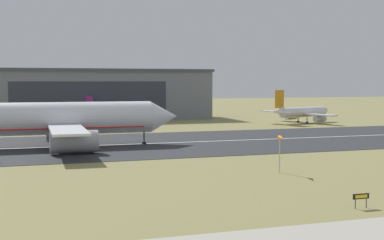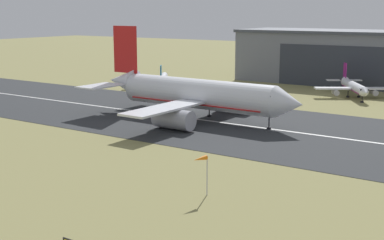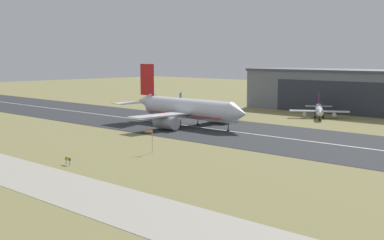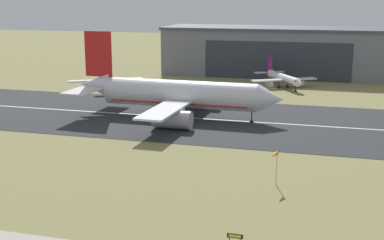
# 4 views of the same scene
# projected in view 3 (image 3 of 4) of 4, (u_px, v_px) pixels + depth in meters

# --- Properties ---
(ground_plane) EXTENTS (634.30, 634.30, 0.00)m
(ground_plane) POSITION_uv_depth(u_px,v_px,m) (55.00, 151.00, 122.82)
(ground_plane) COLOR olive
(runway_strip) EXTENTS (394.30, 42.99, 0.06)m
(runway_strip) POSITION_uv_depth(u_px,v_px,m) (209.00, 128.00, 160.14)
(runway_strip) COLOR #2B2D30
(runway_strip) RESTS_ON ground_plane
(runway_centreline) EXTENTS (354.87, 0.70, 0.01)m
(runway_centreline) POSITION_uv_depth(u_px,v_px,m) (209.00, 128.00, 160.13)
(runway_centreline) COLOR silver
(runway_centreline) RESTS_ON runway_strip
(hangar_building) EXTENTS (80.39, 24.60, 16.41)m
(hangar_building) POSITION_uv_depth(u_px,v_px,m) (346.00, 91.00, 207.73)
(hangar_building) COLOR slate
(hangar_building) RESTS_ON ground_plane
(airplane_landing) EXTENTS (48.04, 44.79, 19.01)m
(airplane_landing) POSITION_uv_depth(u_px,v_px,m) (188.00, 109.00, 165.84)
(airplane_landing) COLOR silver
(airplane_landing) RESTS_ON ground_plane
(airplane_parked_west) EXTENTS (19.85, 22.49, 8.13)m
(airplane_parked_west) POSITION_uv_depth(u_px,v_px,m) (319.00, 110.00, 187.01)
(airplane_parked_west) COLOR silver
(airplane_parked_west) RESTS_ON ground_plane
(airplane_parked_east) EXTENTS (20.04, 21.06, 7.83)m
(airplane_parked_east) POSITION_uv_depth(u_px,v_px,m) (185.00, 104.00, 210.49)
(airplane_parked_east) COLOR silver
(airplane_parked_east) RESTS_ON ground_plane
(windsock_pole) EXTENTS (1.12, 2.25, 5.15)m
(windsock_pole) POSITION_uv_depth(u_px,v_px,m) (148.00, 133.00, 119.44)
(windsock_pole) COLOR #B7B7BC
(windsock_pole) RESTS_ON ground_plane
(runway_sign) EXTENTS (1.80, 0.13, 1.45)m
(runway_sign) POSITION_uv_depth(u_px,v_px,m) (68.00, 159.00, 106.87)
(runway_sign) COLOR #4C4C51
(runway_sign) RESTS_ON ground_plane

